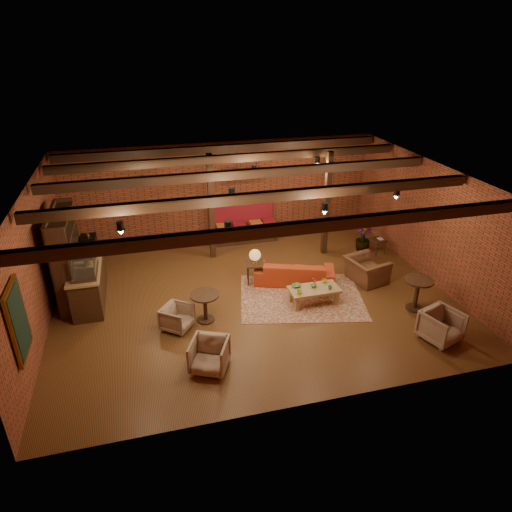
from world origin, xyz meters
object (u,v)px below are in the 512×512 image
object	(u,v)px
side_table_lamp	(255,258)
side_table_book	(378,241)
plant_tall	(366,213)
armchair_far	(442,325)
armchair_a	(177,317)
round_table_right	(417,289)
sofa	(294,272)
round_table_left	(205,303)
armchair_right	(367,266)
armchair_b	(209,354)
coffee_table	(314,290)

from	to	relation	value
side_table_lamp	side_table_book	distance (m)	4.25
plant_tall	armchair_far	bearing A→B (deg)	-95.39
armchair_a	round_table_right	world-z (taller)	round_table_right
armchair_a	side_table_book	size ratio (longest dim) A/B	1.28
armchair_a	side_table_book	distance (m)	6.92
sofa	armchair_a	distance (m)	3.64
round_table_left	armchair_right	world-z (taller)	armchair_right
side_table_lamp	armchair_far	size ratio (longest dim) A/B	1.25
sofa	round_table_right	xyz separation A→B (m)	(2.48, -2.06, 0.24)
armchair_b	armchair_far	xyz separation A→B (m)	(5.18, -0.33, 0.02)
armchair_right	armchair_b	bearing A→B (deg)	105.10
armchair_a	plant_tall	distance (m)	6.78
round_table_left	armchair_far	bearing A→B (deg)	-22.85
armchair_a	armchair_far	world-z (taller)	armchair_far
armchair_a	armchair_far	size ratio (longest dim) A/B	0.81
side_table_book	armchair_b	bearing A→B (deg)	-145.66
armchair_a	armchair_right	size ratio (longest dim) A/B	0.62
armchair_a	armchair_far	bearing A→B (deg)	-71.71
side_table_lamp	round_table_right	world-z (taller)	side_table_lamp
armchair_far	coffee_table	bearing A→B (deg)	116.76
armchair_right	coffee_table	bearing A→B (deg)	98.60
side_table_lamp	armchair_far	world-z (taller)	side_table_lamp
armchair_b	armchair_right	size ratio (longest dim) A/B	0.72
side_table_lamp	plant_tall	xyz separation A→B (m)	(3.81, 1.12, 0.52)
coffee_table	side_table_lamp	bearing A→B (deg)	129.17
armchair_a	round_table_right	xyz separation A→B (m)	(5.83, -0.65, 0.23)
armchair_far	plant_tall	size ratio (longest dim) A/B	0.31
side_table_lamp	armchair_far	distance (m)	4.94
armchair_right	plant_tall	distance (m)	2.16
side_table_lamp	armchair_a	size ratio (longest dim) A/B	1.54
round_table_right	plant_tall	size ratio (longest dim) A/B	0.33
round_table_left	armchair_far	distance (m)	5.40
sofa	side_table_book	bearing A→B (deg)	-140.97
side_table_lamp	round_table_right	size ratio (longest dim) A/B	1.20
armchair_b	side_table_lamp	bearing A→B (deg)	85.34
plant_tall	side_table_book	bearing A→B (deg)	-40.78
coffee_table	round_table_right	distance (m)	2.54
side_table_lamp	armchair_a	distance (m)	2.87
round_table_left	armchair_b	size ratio (longest dim) A/B	0.97
coffee_table	round_table_left	size ratio (longest dim) A/B	1.77
coffee_table	armchair_far	bearing A→B (deg)	-44.52
side_table_lamp	round_table_left	size ratio (longest dim) A/B	1.38
round_table_right	plant_tall	bearing A→B (deg)	85.40
armchair_a	coffee_table	bearing A→B (deg)	-48.98
round_table_left	side_table_book	xyz separation A→B (m)	(5.77, 2.31, -0.06)
armchair_a	round_table_right	size ratio (longest dim) A/B	0.78
armchair_a	sofa	bearing A→B (deg)	-30.10
coffee_table	armchair_b	world-z (taller)	armchair_b
round_table_left	armchair_far	size ratio (longest dim) A/B	0.91
side_table_lamp	plant_tall	bearing A→B (deg)	16.36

